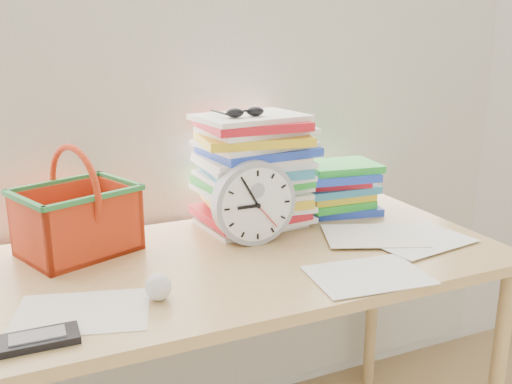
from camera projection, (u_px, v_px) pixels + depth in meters
name	position (u px, v px, depth m)	size (l,w,h in m)	color
curtain	(195.00, 42.00, 1.72)	(2.40, 0.01, 2.50)	beige
desk	(246.00, 280.00, 1.55)	(1.40, 0.70, 0.75)	tan
paper_stack	(254.00, 171.00, 1.73)	(0.34, 0.28, 0.34)	white
clock	(254.00, 203.00, 1.59)	(0.24, 0.24, 0.05)	#9699A2
sunglasses	(245.00, 112.00, 1.62)	(0.13, 0.11, 0.03)	black
book_stack	(338.00, 188.00, 1.88)	(0.27, 0.21, 0.16)	white
basket	(76.00, 201.00, 1.51)	(0.29, 0.23, 0.29)	red
crumpled_ball	(158.00, 287.00, 1.27)	(0.06, 0.06, 0.06)	white
calculator	(38.00, 340.00, 1.09)	(0.15, 0.07, 0.02)	black
scattered_papers	(246.00, 253.00, 1.53)	(1.26, 0.42, 0.02)	white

